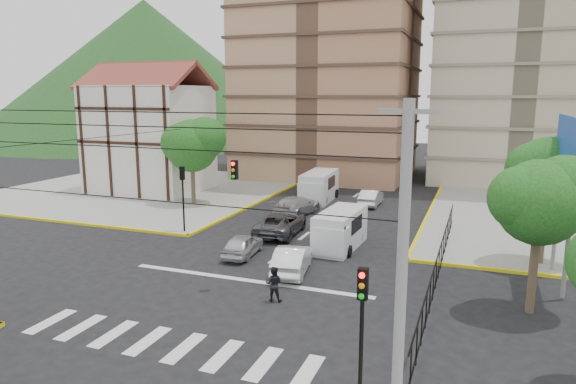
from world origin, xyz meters
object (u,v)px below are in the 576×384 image
at_px(van_right_lane, 339,231).
at_px(van_left_lane, 318,187).
at_px(car_silver_front_left, 243,245).
at_px(car_white_front_right, 293,259).
at_px(traffic_light_nw, 183,188).
at_px(pedestrian_crosswalk, 274,284).
at_px(traffic_light_se, 362,317).

bearing_deg(van_right_lane, van_left_lane, 115.64).
bearing_deg(van_right_lane, car_silver_front_left, -142.96).
xyz_separation_m(van_right_lane, car_white_front_right, (-1.18, -4.95, -0.39)).
relative_size(traffic_light_nw, van_right_lane, 0.85).
distance_m(traffic_light_nw, van_right_lane, 10.88).
distance_m(traffic_light_nw, car_silver_front_left, 7.01).
height_order(traffic_light_nw, van_right_lane, traffic_light_nw).
distance_m(car_silver_front_left, pedestrian_crosswalk, 6.93).
bearing_deg(van_left_lane, traffic_light_nw, -114.04).
xyz_separation_m(van_right_lane, pedestrian_crosswalk, (-0.67, -8.79, -0.31)).
height_order(traffic_light_nw, van_left_lane, traffic_light_nw).
bearing_deg(traffic_light_nw, traffic_light_se, -45.00).
relative_size(traffic_light_se, car_white_front_right, 0.99).
height_order(van_right_lane, pedestrian_crosswalk, van_right_lane).
distance_m(traffic_light_nw, car_white_front_right, 10.88).
distance_m(van_left_lane, car_white_front_right, 18.48).
bearing_deg(pedestrian_crosswalk, car_silver_front_left, -63.04).
xyz_separation_m(traffic_light_se, van_left_lane, (-10.32, 28.88, -1.87)).
distance_m(van_left_lane, pedestrian_crosswalk, 22.33).
xyz_separation_m(traffic_light_nw, pedestrian_crosswalk, (10.03, -8.54, -2.30)).
distance_m(traffic_light_se, car_white_front_right, 12.71).
distance_m(traffic_light_se, traffic_light_nw, 22.06).
height_order(car_white_front_right, pedestrian_crosswalk, pedestrian_crosswalk).
height_order(traffic_light_se, traffic_light_nw, same).
bearing_deg(van_left_lane, car_silver_front_left, -90.44).
bearing_deg(car_silver_front_left, pedestrian_crosswalk, 122.68).
relative_size(van_right_lane, pedestrian_crosswalk, 3.22).
height_order(van_right_lane, car_silver_front_left, van_right_lane).
height_order(traffic_light_nw, car_white_front_right, traffic_light_nw).
relative_size(van_left_lane, pedestrian_crosswalk, 3.54).
relative_size(traffic_light_se, traffic_light_nw, 1.00).
xyz_separation_m(traffic_light_nw, car_silver_front_left, (5.83, -3.03, -2.47)).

